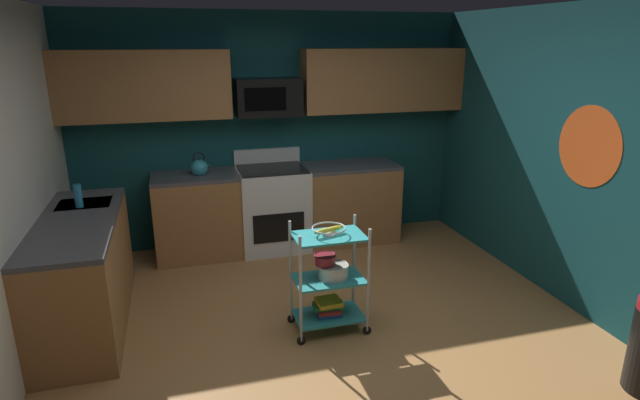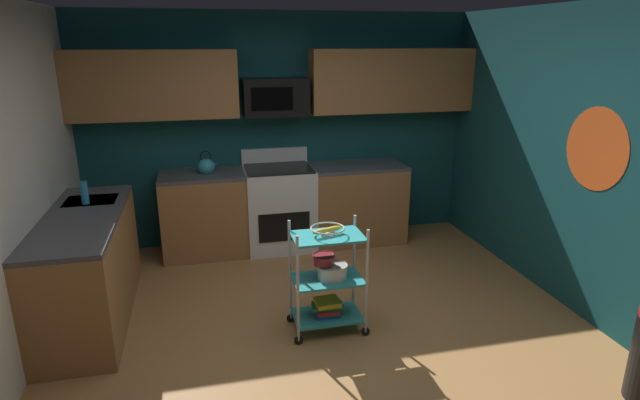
{
  "view_description": "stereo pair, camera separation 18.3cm",
  "coord_description": "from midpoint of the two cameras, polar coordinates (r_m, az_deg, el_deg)",
  "views": [
    {
      "loc": [
        -1.08,
        -3.34,
        2.29
      ],
      "look_at": [
        0.01,
        0.47,
        1.05
      ],
      "focal_mm": 28.79,
      "sensor_mm": 36.0,
      "label": 1
    },
    {
      "loc": [
        -0.9,
        -3.39,
        2.29
      ],
      "look_at": [
        0.01,
        0.47,
        1.05
      ],
      "focal_mm": 28.79,
      "sensor_mm": 36.0,
      "label": 2
    }
  ],
  "objects": [
    {
      "name": "counter_run",
      "position": [
        5.32,
        -12.46,
        -3.14
      ],
      "size": [
        3.57,
        2.39,
        0.92
      ],
      "color": "#9E6B3D",
      "rests_on": "ground"
    },
    {
      "name": "wall_flower_decal",
      "position": [
        4.75,
        26.73,
        5.32
      ],
      "size": [
        0.0,
        0.68,
        0.68
      ],
      "primitive_type": "cylinder",
      "rotation": [
        0.0,
        1.57,
        0.0
      ],
      "color": "#E5591E"
    },
    {
      "name": "mixing_bowl_large",
      "position": [
        4.16,
        0.22,
        -7.87
      ],
      "size": [
        0.25,
        0.25,
        0.11
      ],
      "color": "silver",
      "rests_on": "rolling_cart"
    },
    {
      "name": "fruit_bowl",
      "position": [
        4.01,
        -0.31,
        -3.32
      ],
      "size": [
        0.27,
        0.27,
        0.07
      ],
      "color": "silver",
      "rests_on": "rolling_cart"
    },
    {
      "name": "mixing_bowl_small",
      "position": [
        4.12,
        -0.73,
        -6.57
      ],
      "size": [
        0.18,
        0.18,
        0.08
      ],
      "color": "maroon",
      "rests_on": "rolling_cart"
    },
    {
      "name": "wall_back",
      "position": [
        5.96,
        -6.17,
        7.71
      ],
      "size": [
        4.52,
        0.06,
        2.6
      ],
      "primitive_type": "cube",
      "color": "#14474C",
      "rests_on": "ground"
    },
    {
      "name": "rolling_cart",
      "position": [
        4.18,
        -0.3,
        -8.76
      ],
      "size": [
        0.62,
        0.37,
        0.91
      ],
      "color": "silver",
      "rests_on": "ground"
    },
    {
      "name": "dish_soap_bottle",
      "position": [
        4.87,
        -26.28,
        0.4
      ],
      "size": [
        0.06,
        0.06,
        0.2
      ],
      "primitive_type": "cylinder",
      "color": "#2D8CBF",
      "rests_on": "counter_run"
    },
    {
      "name": "wall_right",
      "position": [
        4.76,
        27.23,
        3.42
      ],
      "size": [
        0.06,
        4.8,
        2.6
      ],
      "primitive_type": "cube",
      "color": "#14474C",
      "rests_on": "ground"
    },
    {
      "name": "oven_range",
      "position": [
        5.83,
        -6.15,
        -0.83
      ],
      "size": [
        0.76,
        0.65,
        1.1
      ],
      "color": "white",
      "rests_on": "ground"
    },
    {
      "name": "upper_cabinets",
      "position": [
        5.71,
        -5.81,
        12.86
      ],
      "size": [
        4.4,
        0.33,
        0.7
      ],
      "color": "#9E6B3D"
    },
    {
      "name": "book_stack",
      "position": [
        4.29,
        -0.29,
        -11.82
      ],
      "size": [
        0.26,
        0.19,
        0.13
      ],
      "color": "#1E4C8C",
      "rests_on": "rolling_cart"
    },
    {
      "name": "floor",
      "position": [
        4.2,
        0.45,
        -16.0
      ],
      "size": [
        4.4,
        4.8,
        0.04
      ],
      "primitive_type": "cube",
      "color": "#A87542",
      "rests_on": "ground"
    },
    {
      "name": "microwave",
      "position": [
        5.68,
        -6.75,
        11.29
      ],
      "size": [
        0.7,
        0.39,
        0.4
      ],
      "color": "black"
    },
    {
      "name": "kettle",
      "position": [
        5.62,
        -14.16,
        3.52
      ],
      "size": [
        0.21,
        0.18,
        0.26
      ],
      "color": "teal",
      "rests_on": "counter_run"
    }
  ]
}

